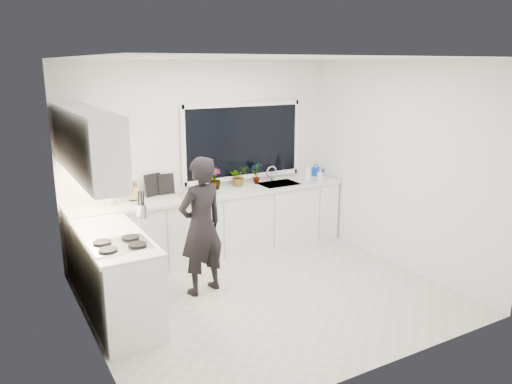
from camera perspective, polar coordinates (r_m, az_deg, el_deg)
floor at (r=6.02m, az=1.36°, el=-11.67°), size 4.00×3.50×0.02m
wall_back at (r=7.09m, az=-5.92°, el=3.88°), size 4.00×0.02×2.70m
wall_left at (r=4.87m, az=-19.27°, el=-1.75°), size 0.02×3.50×2.70m
wall_right at (r=6.80m, az=16.14°, el=2.92°), size 0.02×3.50×2.70m
ceiling at (r=5.41m, az=1.54°, el=15.17°), size 4.00×3.50×0.02m
window at (r=7.29m, az=-1.51°, el=5.83°), size 1.80×0.02×1.00m
base_cabinets_back at (r=7.04m, az=-4.71°, el=-3.81°), size 3.92×0.58×0.88m
base_cabinets_left at (r=5.56m, az=-15.70°, el=-9.45°), size 0.58×1.60×0.88m
countertop_back at (r=6.91m, az=-4.75°, el=-0.21°), size 3.94×0.62×0.04m
countertop_left at (r=5.39m, az=-16.03°, el=-4.97°), size 0.62×1.60×0.04m
upper_cabinets at (r=5.48m, az=-18.83°, el=5.38°), size 0.34×2.10×0.70m
sink at (r=7.41m, az=2.60°, el=0.60°), size 0.58×0.42×0.14m
faucet at (r=7.54m, az=1.80°, el=2.10°), size 0.03×0.03×0.22m
stovetop at (r=5.06m, az=-15.31°, el=-5.80°), size 0.56×0.48×0.03m
person at (r=5.81m, az=-6.28°, el=-3.90°), size 0.67×0.52×1.64m
pizza_tray at (r=6.77m, az=-6.76°, el=-0.24°), size 0.49×0.37×0.03m
pizza at (r=6.77m, az=-6.76°, el=-0.10°), size 0.45×0.33×0.01m
watering_can at (r=7.95m, az=6.88°, el=2.32°), size 0.16×0.16×0.13m
paper_towel_roll at (r=6.53m, az=-16.38°, el=-0.25°), size 0.12×0.12×0.26m
knife_block at (r=6.65m, az=-13.85°, el=-0.01°), size 0.15×0.13×0.22m
utensil_crock at (r=5.89m, az=-12.96°, el=-2.12°), size 0.17×0.17×0.16m
picture_frame_large at (r=6.87m, az=-10.23°, el=0.91°), size 0.22×0.03×0.28m
picture_frame_small at (r=6.82m, az=-11.65°, el=0.82°), size 0.25×0.08×0.30m
herb_plants at (r=7.19m, az=-2.31°, el=1.83°), size 0.87×0.28×0.32m
soap_bottles at (r=7.51m, az=6.30°, el=2.12°), size 0.35×0.12×0.29m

